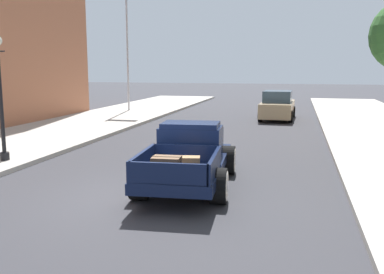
{
  "coord_description": "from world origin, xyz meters",
  "views": [
    {
      "loc": [
        3.3,
        -9.1,
        2.98
      ],
      "look_at": [
        0.41,
        2.69,
        1.0
      ],
      "focal_mm": 40.24,
      "sensor_mm": 36.0,
      "label": 1
    }
  ],
  "objects_px": {
    "street_lamp_near": "(0,87)",
    "flagpole": "(130,23)",
    "hotrod_truck_navy": "(190,154)",
    "car_background_tan": "(278,106)"
  },
  "relations": [
    {
      "from": "car_background_tan",
      "to": "street_lamp_near",
      "type": "distance_m",
      "value": 15.85
    },
    {
      "from": "car_background_tan",
      "to": "flagpole",
      "type": "xyz_separation_m",
      "value": [
        -9.54,
        1.65,
        5.0
      ]
    },
    {
      "from": "hotrod_truck_navy",
      "to": "flagpole",
      "type": "bearing_deg",
      "value": 116.34
    },
    {
      "from": "hotrod_truck_navy",
      "to": "street_lamp_near",
      "type": "bearing_deg",
      "value": 173.56
    },
    {
      "from": "car_background_tan",
      "to": "flagpole",
      "type": "height_order",
      "value": "flagpole"
    },
    {
      "from": "car_background_tan",
      "to": "flagpole",
      "type": "relative_size",
      "value": 0.48
    },
    {
      "from": "hotrod_truck_navy",
      "to": "car_background_tan",
      "type": "distance_m",
      "value": 14.58
    },
    {
      "from": "street_lamp_near",
      "to": "hotrod_truck_navy",
      "type": "bearing_deg",
      "value": -6.44
    },
    {
      "from": "street_lamp_near",
      "to": "flagpole",
      "type": "xyz_separation_m",
      "value": [
        -1.93,
        15.46,
        3.39
      ]
    },
    {
      "from": "flagpole",
      "to": "hotrod_truck_navy",
      "type": "bearing_deg",
      "value": -63.66
    }
  ]
}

